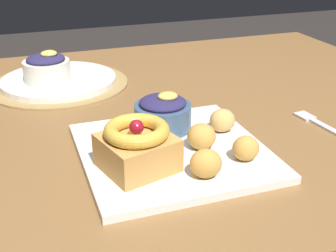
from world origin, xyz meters
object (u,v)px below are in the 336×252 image
Objects in this scene: cake_slice at (137,146)px; front_plate at (172,151)px; fritter_front at (246,148)px; fritter_back at (202,136)px; berry_ramekin at (163,113)px; back_plate at (59,80)px; fork at (318,123)px; back_ramekin at (47,68)px; fritter_middle at (206,163)px; fritter_extra at (222,120)px.

front_plate is at bearing 31.23° from cake_slice.
fritter_front is 0.90× the size of fritter_back.
berry_ramekin reaches higher than fritter_back.
fritter_front is 0.16× the size of back_plate.
fritter_front is (0.09, -0.07, 0.02)m from front_plate.
cake_slice is 1.21× the size of berry_ramekin.
fritter_front reaches higher than fork.
back_ramekin is at bearing 116.29° from fritter_back.
fritter_front is at bearing -38.36° from front_plate.
cake_slice is 0.35m from fork.
back_ramekin is at bearing 111.90° from front_plate.
back_ramekin reaches higher than fritter_front.
cake_slice is 2.61× the size of fritter_back.
back_plate is 0.54m from fork.
berry_ramekin reaches higher than fritter_middle.
back_plate is at bearing 106.38° from fritter_middle.
fritter_extra is at bearing -57.72° from back_plate.
fritter_middle is 1.01× the size of fritter_back.
fritter_middle is 0.29m from fork.
fork is at bearing 24.58° from fritter_front.
back_plate is (-0.14, 0.47, -0.02)m from fritter_middle.
fritter_extra is 0.42m from back_ramekin.
fork is (0.24, 0.03, -0.03)m from fritter_back.
front_plate is 0.08m from berry_ramekin.
back_ramekin is (-0.15, 0.37, 0.04)m from front_plate.
fritter_extra reaches higher than front_plate.
fritter_extra is at bearing 23.08° from cake_slice.
back_ramekin reaches higher than fritter_middle.
front_plate is at bearing 87.91° from fork.
fritter_middle is (-0.07, -0.02, 0.00)m from fritter_front.
fritter_front is at bearing -95.86° from fritter_extra.
fritter_middle is at bearing -88.03° from berry_ramekin.
cake_slice reaches higher than fritter_middle.
fritter_back is (0.03, -0.09, -0.01)m from berry_ramekin.
fork is at bearing -3.19° from fritter_extra.
fritter_middle is at bearing -81.11° from front_plate.
fritter_middle is (0.01, -0.16, -0.01)m from berry_ramekin.
cake_slice is 0.41m from back_ramekin.
front_plate is 2.17× the size of fork.
fritter_middle is at bearing 106.72° from fork.
cake_slice is at bearing -124.09° from berry_ramekin.
back_plate is (-0.12, 0.38, 0.01)m from front_plate.
fritter_middle reaches higher than fritter_extra.
front_plate is 0.05m from fritter_back.
cake_slice is 2.91× the size of fritter_front.
berry_ramekin is 0.16m from fritter_front.
fritter_front is (0.15, -0.03, -0.02)m from cake_slice.
fritter_front is at bearing -60.70° from berry_ramekin.
fritter_extra is 0.18m from fork.
berry_ramekin is (0.01, 0.07, 0.03)m from front_plate.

